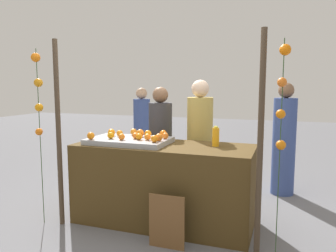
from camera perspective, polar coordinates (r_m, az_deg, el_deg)
name	(u,v)px	position (r m, az deg, el deg)	size (l,w,h in m)	color
ground_plane	(164,222)	(4.10, -0.73, -16.14)	(24.00, 24.00, 0.00)	slate
stall_counter	(164,184)	(3.94, -0.74, -9.91)	(2.05, 0.82, 0.93)	#4C3819
orange_tray	(129,141)	(3.94, -6.69, -2.54)	(0.94, 0.60, 0.06)	#9EA0A5
orange_0	(111,132)	(4.21, -9.77, -1.01)	(0.08, 0.08, 0.08)	orange
orange_1	(139,137)	(3.81, -5.00, -1.82)	(0.08, 0.08, 0.08)	orange
orange_2	(165,136)	(3.87, -0.48, -1.68)	(0.07, 0.07, 0.07)	orange
orange_3	(140,133)	(4.03, -4.80, -1.20)	(0.09, 0.09, 0.09)	orange
orange_4	(134,132)	(4.16, -5.93, -1.01)	(0.08, 0.08, 0.08)	orange
orange_5	(111,135)	(3.93, -9.83, -1.60)	(0.08, 0.08, 0.08)	orange
orange_6	(148,134)	(3.98, -3.49, -1.34)	(0.09, 0.09, 0.09)	orange
orange_7	(122,137)	(3.82, -8.00, -1.84)	(0.08, 0.08, 0.08)	orange
orange_8	(135,136)	(3.88, -5.63, -1.69)	(0.07, 0.07, 0.07)	orange
orange_9	(163,134)	(3.99, -0.81, -1.31)	(0.09, 0.09, 0.09)	orange
orange_10	(91,136)	(3.92, -13.14, -1.65)	(0.09, 0.09, 0.09)	orange
orange_11	(148,137)	(3.78, -3.55, -1.88)	(0.08, 0.08, 0.08)	orange
orange_12	(120,133)	(4.08, -8.32, -1.25)	(0.08, 0.08, 0.08)	orange
orange_13	(154,139)	(3.63, -2.37, -2.19)	(0.08, 0.08, 0.08)	orange
orange_14	(159,137)	(3.72, -1.57, -1.95)	(0.08, 0.08, 0.08)	orange
orange_15	(111,133)	(4.13, -9.71, -1.12)	(0.09, 0.09, 0.09)	orange
juice_bottle	(216,137)	(3.76, 8.22, -1.85)	(0.08, 0.08, 0.23)	#F7A51A
chalkboard_sign	(167,222)	(3.41, -0.20, -16.24)	(0.37, 0.03, 0.56)	brown
vendor_left	(160,149)	(4.57, -1.30, -3.96)	(0.32, 0.32, 1.59)	#333338
vendor_right	(200,148)	(4.39, 5.46, -3.87)	(0.34, 0.34, 1.68)	tan
crowd_person_0	(142,132)	(6.30, -4.52, -1.01)	(0.31, 0.31, 1.56)	#384C8C
crowd_person_1	(284,143)	(5.16, 19.33, -2.77)	(0.33, 0.33, 1.65)	#384C8C
canopy_post_left	(59,134)	(3.96, -18.32, -1.37)	(0.06, 0.06, 2.12)	#473828
canopy_post_right	(260,147)	(3.14, 15.58, -3.43)	(0.06, 0.06, 2.12)	#473828
garland_strand_left	(38,91)	(4.01, -21.50, 5.70)	(0.11, 0.11, 2.02)	#2D4C23
garland_strand_right	(282,96)	(3.07, 19.10, 4.92)	(0.11, 0.11, 2.02)	#2D4C23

